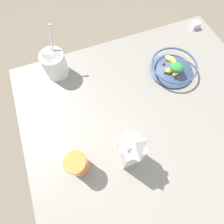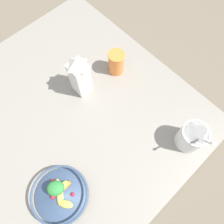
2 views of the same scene
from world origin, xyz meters
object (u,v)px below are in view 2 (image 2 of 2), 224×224
milk_carton (80,76)px  yogurt_tub (192,137)px  drinking_cup (116,62)px  fruit_bowl (60,195)px

milk_carton → yogurt_tub: milk_carton is taller
yogurt_tub → drinking_cup: size_ratio=1.86×
fruit_bowl → yogurt_tub: bearing=-110.6°
yogurt_tub → drinking_cup: 0.51m
yogurt_tub → drinking_cup: yogurt_tub is taller
milk_carton → drinking_cup: bearing=-99.8°
fruit_bowl → drinking_cup: bearing=-63.7°
milk_carton → drinking_cup: (-0.03, -0.20, -0.05)m
milk_carton → drinking_cup: 0.21m
milk_carton → yogurt_tub: 0.57m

